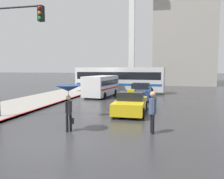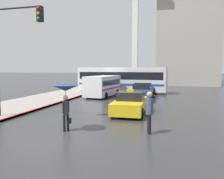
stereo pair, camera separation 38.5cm
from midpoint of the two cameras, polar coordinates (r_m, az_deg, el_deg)
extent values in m
plane|color=#2D2D30|center=(8.82, -16.16, -13.46)|extent=(300.00, 300.00, 0.00)
cube|color=gold|center=(13.97, 4.14, -4.12)|extent=(1.80, 4.13, 0.69)
cube|color=black|center=(14.09, 4.28, -1.54)|extent=(1.58, 1.86, 0.53)
cylinder|color=black|center=(12.66, 7.13, -6.12)|extent=(0.20, 0.60, 0.60)
cylinder|color=black|center=(12.93, -0.47, -5.84)|extent=(0.20, 0.60, 0.60)
cylinder|color=black|center=(15.17, 8.04, -4.22)|extent=(0.20, 0.60, 0.60)
cylinder|color=black|center=(15.39, 1.67, -4.03)|extent=(0.20, 0.60, 0.60)
cube|color=yellow|center=(13.85, 4.16, -0.23)|extent=(0.44, 0.16, 0.16)
cube|color=navy|center=(20.53, 6.94, -0.93)|extent=(1.80, 4.36, 0.82)
cube|color=black|center=(20.69, 7.02, 0.93)|extent=(1.58, 1.96, 0.49)
cylinder|color=black|center=(19.16, 9.09, -2.24)|extent=(0.20, 0.60, 0.60)
cylinder|color=black|center=(19.33, 4.02, -2.11)|extent=(0.20, 0.60, 0.60)
cylinder|color=black|center=(21.84, 9.51, -1.31)|extent=(0.20, 0.60, 0.60)
cylinder|color=black|center=(21.99, 5.06, -1.21)|extent=(0.20, 0.60, 0.60)
cube|color=silver|center=(22.35, -3.32, 1.05)|extent=(2.63, 5.45, 1.94)
cube|color=black|center=(22.33, -3.32, 1.92)|extent=(2.60, 5.04, 0.51)
cube|color=red|center=(22.37, -3.31, 0.41)|extent=(2.63, 5.25, 0.14)
cylinder|color=black|center=(20.62, -2.57, -1.59)|extent=(0.28, 0.65, 0.63)
cylinder|color=black|center=(21.40, -7.29, -1.38)|extent=(0.28, 0.65, 0.63)
cylinder|color=black|center=(23.55, 0.31, -0.72)|extent=(0.28, 0.65, 0.63)
cylinder|color=black|center=(24.24, -3.93, -0.56)|extent=(0.28, 0.65, 0.63)
cube|color=silver|center=(26.23, 1.55, 2.79)|extent=(10.69, 3.40, 2.74)
cube|color=black|center=(26.22, 1.55, 3.69)|extent=(10.17, 3.38, 0.84)
cube|color=#194C9E|center=(26.26, 1.55, 1.52)|extent=(10.38, 3.40, 0.24)
cylinder|color=black|center=(26.73, 9.86, 0.28)|extent=(0.98, 0.36, 0.96)
cylinder|color=black|center=(24.37, 9.11, -0.19)|extent=(0.98, 0.36, 0.96)
cylinder|color=black|center=(28.55, -4.40, 0.67)|extent=(0.98, 0.36, 0.96)
cylinder|color=black|center=(26.34, -6.35, 0.26)|extent=(0.98, 0.36, 0.96)
cylinder|color=black|center=(10.11, -12.73, -8.67)|extent=(0.16, 0.16, 0.77)
cylinder|color=black|center=(10.26, -11.83, -8.45)|extent=(0.16, 0.16, 0.77)
cylinder|color=#28282D|center=(10.04, -12.35, -4.75)|extent=(0.34, 0.34, 0.61)
sphere|color=tan|center=(9.97, -12.41, -2.12)|extent=(0.22, 0.22, 0.22)
cylinder|color=#28282D|center=(9.92, -13.07, -4.63)|extent=(0.09, 0.09, 0.52)
cylinder|color=#28282D|center=(10.15, -11.67, -4.37)|extent=(0.09, 0.09, 0.52)
cone|color=navy|center=(9.93, -12.46, 0.31)|extent=(1.18, 1.18, 0.26)
cylinder|color=black|center=(9.96, -12.42, -1.66)|extent=(0.02, 0.02, 0.69)
cube|color=#262628|center=(10.38, -11.47, -8.06)|extent=(0.16, 0.20, 0.28)
cylinder|color=black|center=(9.89, 9.22, -8.63)|extent=(0.15, 0.15, 0.87)
cylinder|color=black|center=(9.68, 9.52, -8.94)|extent=(0.15, 0.15, 0.87)
cylinder|color=#3D4C6B|center=(9.63, 9.44, -4.31)|extent=(0.39, 0.39, 0.68)
sphere|color=tan|center=(9.56, 9.49, -1.24)|extent=(0.25, 0.25, 0.25)
cylinder|color=#3D4C6B|center=(9.81, 9.17, -3.82)|extent=(0.09, 0.09, 0.58)
cylinder|color=#3D4C6B|center=(9.43, 9.73, -4.20)|extent=(0.09, 0.09, 0.58)
cylinder|color=black|center=(13.50, -24.40, 18.97)|extent=(2.82, 0.10, 0.10)
cube|color=black|center=(12.65, -18.93, 18.26)|extent=(0.28, 0.28, 0.80)
sphere|color=red|center=(12.57, -19.37, 19.54)|extent=(0.16, 0.16, 0.16)
sphere|color=orange|center=(12.51, -19.33, 18.39)|extent=(0.16, 0.16, 0.16)
sphere|color=green|center=(12.45, -19.29, 17.23)|extent=(0.16, 0.16, 0.16)
cube|color=#A39E93|center=(43.80, 17.85, 21.20)|extent=(10.17, 9.31, 29.89)
cube|color=white|center=(37.80, 4.91, 17.63)|extent=(0.90, 0.90, 21.70)
camera|label=1|loc=(0.19, -90.73, -0.07)|focal=35.00mm
camera|label=2|loc=(0.19, 89.27, 0.07)|focal=35.00mm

